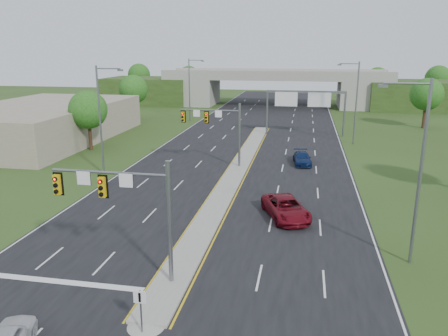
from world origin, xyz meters
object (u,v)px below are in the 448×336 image
signal_mast_near (128,201)px  car_far_b (302,158)px  sign_gantry (305,100)px  car_far_a (286,208)px  signal_mast_far (219,124)px  keep_right_sign (140,304)px  overpass (275,90)px

signal_mast_near → car_far_b: size_ratio=1.55×
sign_gantry → car_far_a: bearing=-91.6°
car_far_a → signal_mast_far: bearing=98.4°
keep_right_sign → sign_gantry: (6.68, 49.45, 3.72)m
signal_mast_far → car_far_a: bearing=-60.2°
signal_mast_near → keep_right_sign: 5.94m
signal_mast_far → overpass: (2.26, 55.07, -1.17)m
signal_mast_far → car_far_b: bearing=17.0°
sign_gantry → car_far_a: 34.26m
signal_mast_far → car_far_b: size_ratio=1.55×
signal_mast_far → keep_right_sign: bearing=-85.6°
overpass → car_far_b: 52.82m
sign_gantry → signal_mast_far: bearing=-114.1°
signal_mast_near → signal_mast_far: bearing=90.0°
car_far_a → overpass: bearing=73.4°
keep_right_sign → car_far_a: 16.53m
signal_mast_far → sign_gantry: 21.91m
sign_gantry → overpass: 35.75m
sign_gantry → car_far_b: 17.82m
car_far_b → signal_mast_near: bearing=-114.5°
signal_mast_near → keep_right_sign: bearing=-63.1°
overpass → car_far_a: overpass is taller
keep_right_sign → car_far_b: bearing=78.2°
keep_right_sign → sign_gantry: size_ratio=0.19×
keep_right_sign → car_far_a: size_ratio=0.39×
car_far_a → sign_gantry: bearing=67.0°
overpass → car_far_a: 69.33m
signal_mast_far → car_far_a: signal_mast_far is taller
keep_right_sign → car_far_b: size_ratio=0.49×
sign_gantry → overpass: size_ratio=0.14×
keep_right_sign → car_far_a: bearing=69.7°
sign_gantry → overpass: overpass is taller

